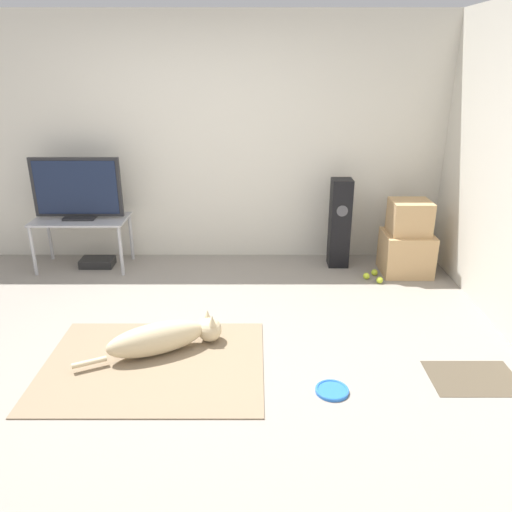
{
  "coord_description": "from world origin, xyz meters",
  "views": [
    {
      "loc": [
        0.57,
        -3.25,
        2.06
      ],
      "look_at": [
        0.59,
        0.88,
        0.45
      ],
      "focal_mm": 35.0,
      "sensor_mm": 36.0,
      "label": 1
    }
  ],
  "objects": [
    {
      "name": "ground_plane",
      "position": [
        0.0,
        0.0,
        0.0
      ],
      "size": [
        12.0,
        12.0,
        0.0
      ],
      "primitive_type": "plane",
      "color": "gray"
    },
    {
      "name": "wall_back",
      "position": [
        0.0,
        2.1,
        1.27
      ],
      "size": [
        8.0,
        0.06,
        2.55
      ],
      "color": "beige",
      "rests_on": "ground_plane"
    },
    {
      "name": "area_rug",
      "position": [
        -0.18,
        -0.16,
        0.01
      ],
      "size": [
        1.6,
        1.2,
        0.01
      ],
      "color": "#847056",
      "rests_on": "ground_plane"
    },
    {
      "name": "dog",
      "position": [
        -0.12,
        0.01,
        0.13
      ],
      "size": [
        1.04,
        0.55,
        0.25
      ],
      "color": "beige",
      "rests_on": "area_rug"
    },
    {
      "name": "frisbee",
      "position": [
        1.08,
        -0.47,
        0.01
      ],
      "size": [
        0.23,
        0.23,
        0.03
      ],
      "color": "blue",
      "rests_on": "ground_plane"
    },
    {
      "name": "cardboard_box_lower",
      "position": [
        2.13,
        1.56,
        0.22
      ],
      "size": [
        0.49,
        0.45,
        0.43
      ],
      "color": "tan",
      "rests_on": "ground_plane"
    },
    {
      "name": "cardboard_box_upper",
      "position": [
        2.12,
        1.57,
        0.6
      ],
      "size": [
        0.39,
        0.36,
        0.34
      ],
      "color": "tan",
      "rests_on": "cardboard_box_lower"
    },
    {
      "name": "floor_speaker",
      "position": [
        1.46,
        1.77,
        0.47
      ],
      "size": [
        0.21,
        0.21,
        0.95
      ],
      "color": "black",
      "rests_on": "ground_plane"
    },
    {
      "name": "tv_stand",
      "position": [
        -1.26,
        1.72,
        0.47
      ],
      "size": [
        0.96,
        0.5,
        0.54
      ],
      "color": "#A8A8AD",
      "rests_on": "ground_plane"
    },
    {
      "name": "tv",
      "position": [
        -1.26,
        1.72,
        0.85
      ],
      "size": [
        0.91,
        0.2,
        0.63
      ],
      "color": "#232326",
      "rests_on": "tv_stand"
    },
    {
      "name": "tennis_ball_by_boxes",
      "position": [
        1.69,
        1.39,
        0.03
      ],
      "size": [
        0.07,
        0.07,
        0.07
      ],
      "color": "#C6E033",
      "rests_on": "ground_plane"
    },
    {
      "name": "tennis_ball_near_speaker",
      "position": [
        1.81,
        1.29,
        0.03
      ],
      "size": [
        0.07,
        0.07,
        0.07
      ],
      "color": "#C6E033",
      "rests_on": "ground_plane"
    },
    {
      "name": "tennis_ball_loose_on_carpet",
      "position": [
        1.8,
        1.48,
        0.03
      ],
      "size": [
        0.07,
        0.07,
        0.07
      ],
      "color": "#C6E033",
      "rests_on": "ground_plane"
    },
    {
      "name": "game_console",
      "position": [
        -1.14,
        1.73,
        0.04
      ],
      "size": [
        0.35,
        0.22,
        0.09
      ],
      "color": "black",
      "rests_on": "ground_plane"
    },
    {
      "name": "door_mat",
      "position": [
        2.09,
        -0.32,
        0.0
      ],
      "size": [
        0.61,
        0.43,
        0.01
      ],
      "color": "#4C4233",
      "rests_on": "ground_plane"
    }
  ]
}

